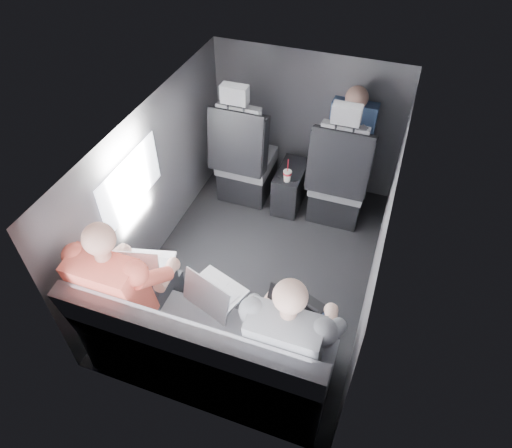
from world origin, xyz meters
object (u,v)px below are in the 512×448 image
(front_seat_right, at_px, (339,183))
(center_console, at_px, (290,187))
(passenger_rear_left, at_px, (128,286))
(passenger_rear_right, at_px, (291,337))
(front_seat_left, at_px, (244,162))
(laptop_white, at_px, (143,265))
(soda_cup, at_px, (287,175))
(laptop_silver, at_px, (213,292))
(rear_bench, at_px, (206,353))
(passenger_front_right, at_px, (351,135))
(laptop_black, at_px, (293,307))

(front_seat_right, height_order, center_console, front_seat_right)
(passenger_rear_left, bearing_deg, passenger_rear_right, 0.03)
(front_seat_left, distance_m, laptop_white, 1.63)
(center_console, bearing_deg, soda_cup, -87.30)
(front_seat_right, xyz_separation_m, laptop_silver, (-0.48, -1.66, 0.23))
(rear_bench, xyz_separation_m, laptop_white, (-0.56, 0.29, 0.33))
(front_seat_right, distance_m, passenger_rear_right, 1.82)
(passenger_front_right, bearing_deg, passenger_rear_right, -88.08)
(soda_cup, distance_m, passenger_rear_right, 1.77)
(front_seat_right, bearing_deg, passenger_front_right, 88.28)
(rear_bench, xyz_separation_m, passenger_rear_left, (-0.56, 0.09, 0.34))
(laptop_silver, xyz_separation_m, passenger_front_right, (0.49, 1.92, 0.11))
(front_seat_left, distance_m, soda_cup, 0.48)
(laptop_black, bearing_deg, center_console, 106.35)
(rear_bench, xyz_separation_m, laptop_black, (0.48, 0.31, 0.32))
(front_seat_left, relative_size, center_console, 2.64)
(soda_cup, height_order, passenger_rear_right, passenger_rear_right)
(passenger_rear_right, xyz_separation_m, passenger_front_right, (-0.07, 2.06, 0.11))
(passenger_rear_right, height_order, passenger_front_right, passenger_rear_right)
(front_seat_right, height_order, soda_cup, front_seat_right)
(front_seat_left, relative_size, soda_cup, 5.41)
(front_seat_left, xyz_separation_m, soda_cup, (0.46, -0.13, 0.06))
(front_seat_right, height_order, laptop_white, front_seat_right)
(rear_bench, distance_m, passenger_front_right, 2.25)
(front_seat_left, xyz_separation_m, laptop_silver, (0.42, -1.66, 0.23))
(passenger_front_right, bearing_deg, laptop_black, -89.32)
(passenger_rear_right, bearing_deg, front_seat_left, 118.40)
(center_console, relative_size, passenger_rear_right, 0.39)
(front_seat_left, xyz_separation_m, rear_bench, (0.45, -1.90, -0.09))
(laptop_white, relative_size, laptop_silver, 0.93)
(front_seat_left, distance_m, rear_bench, 1.96)
(front_seat_left, height_order, front_seat_right, same)
(front_seat_right, relative_size, passenger_rear_left, 1.00)
(laptop_white, relative_size, passenger_rear_right, 0.32)
(rear_bench, relative_size, laptop_silver, 3.78)
(soda_cup, distance_m, laptop_white, 1.60)
(laptop_silver, height_order, laptop_black, laptop_silver)
(rear_bench, bearing_deg, laptop_white, 152.58)
(rear_bench, relative_size, laptop_white, 4.08)
(rear_bench, bearing_deg, laptop_silver, 97.30)
(center_console, bearing_deg, front_seat_left, -174.93)
(center_console, height_order, passenger_rear_right, passenger_rear_right)
(front_seat_left, bearing_deg, front_seat_right, 0.00)
(laptop_black, relative_size, passenger_rear_left, 0.32)
(laptop_silver, bearing_deg, laptop_black, 7.07)
(rear_bench, distance_m, soda_cup, 1.78)
(center_console, distance_m, laptop_silver, 1.75)
(laptop_white, bearing_deg, front_seat_right, 57.88)
(rear_bench, height_order, laptop_silver, rear_bench)
(rear_bench, relative_size, passenger_rear_left, 1.26)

